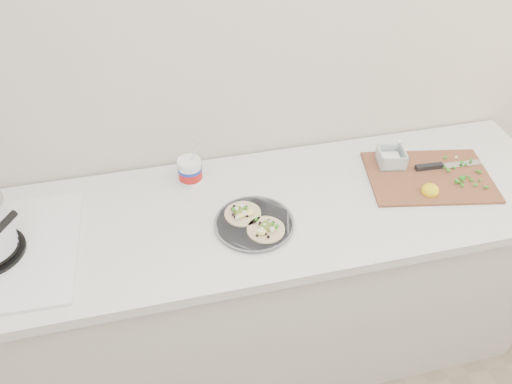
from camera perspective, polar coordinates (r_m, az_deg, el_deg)
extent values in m
cube|color=beige|center=(1.78, -4.60, 13.98)|extent=(3.50, 0.05, 2.60)
cube|color=silver|center=(2.12, -1.96, -11.35)|extent=(2.40, 0.62, 0.86)
cube|color=silver|center=(1.77, -2.15, -2.86)|extent=(2.44, 0.66, 0.04)
cylinder|color=#5B5C62|center=(1.70, -0.21, -3.64)|extent=(0.26, 0.26, 0.01)
cylinder|color=#5B5C62|center=(1.70, -0.21, -3.52)|extent=(0.27, 0.27, 0.00)
cylinder|color=white|center=(1.86, -7.55, 2.33)|extent=(0.09, 0.09, 0.10)
cylinder|color=#B41414|center=(1.86, -7.54, 2.22)|extent=(0.09, 0.09, 0.04)
cylinder|color=#192D99|center=(1.85, -7.59, 2.66)|extent=(0.09, 0.09, 0.01)
cube|color=brown|center=(2.01, 19.14, 1.67)|extent=(0.51, 0.40, 0.01)
cube|color=white|center=(2.01, 15.17, 3.62)|extent=(0.06, 0.06, 0.03)
ellipsoid|color=yellow|center=(1.91, 19.32, 0.32)|extent=(0.06, 0.06, 0.05)
cube|color=silver|center=(2.10, 22.28, 2.95)|extent=(0.17, 0.04, 0.00)
cube|color=black|center=(2.03, 19.18, 2.75)|extent=(0.11, 0.03, 0.02)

